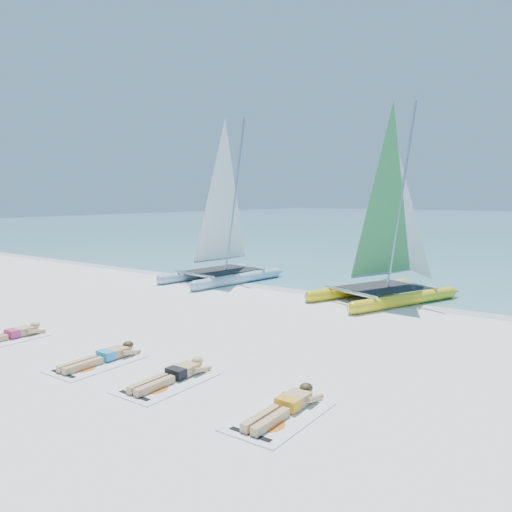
{
  "coord_description": "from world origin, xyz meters",
  "views": [
    {
      "loc": [
        8.44,
        -9.89,
        3.34
      ],
      "look_at": [
        0.5,
        1.2,
        1.72
      ],
      "focal_mm": 35.0,
      "sensor_mm": 36.0,
      "label": 1
    }
  ],
  "objects_px": {
    "sunbather_a": "(11,334)",
    "towel_d": "(279,416)",
    "catamaran_blue": "(223,230)",
    "sunbather_d": "(286,405)",
    "towel_c": "(167,383)",
    "towel_a": "(3,340)",
    "sunbather_b": "(104,356)",
    "sunbather_c": "(174,374)",
    "catamaran_yellow": "(394,235)",
    "towel_b": "(97,364)"
  },
  "relations": [
    {
      "from": "towel_b",
      "to": "towel_c",
      "type": "relative_size",
      "value": 1.0
    },
    {
      "from": "catamaran_blue",
      "to": "sunbather_c",
      "type": "relative_size",
      "value": 3.9
    },
    {
      "from": "sunbather_a",
      "to": "towel_c",
      "type": "xyz_separation_m",
      "value": [
        5.07,
        0.14,
        -0.11
      ]
    },
    {
      "from": "towel_b",
      "to": "sunbather_d",
      "type": "bearing_deg",
      "value": 4.05
    },
    {
      "from": "catamaran_blue",
      "to": "towel_a",
      "type": "bearing_deg",
      "value": -75.07
    },
    {
      "from": "sunbather_c",
      "to": "towel_d",
      "type": "bearing_deg",
      "value": -4.01
    },
    {
      "from": "towel_c",
      "to": "catamaran_yellow",
      "type": "bearing_deg",
      "value": 86.61
    },
    {
      "from": "towel_a",
      "to": "sunbather_b",
      "type": "distance_m",
      "value": 3.19
    },
    {
      "from": "catamaran_blue",
      "to": "sunbather_d",
      "type": "distance_m",
      "value": 12.62
    },
    {
      "from": "catamaran_blue",
      "to": "catamaran_yellow",
      "type": "xyz_separation_m",
      "value": [
        6.82,
        0.46,
        0.09
      ]
    },
    {
      "from": "sunbather_d",
      "to": "sunbather_b",
      "type": "bearing_deg",
      "value": -178.5
    },
    {
      "from": "sunbather_d",
      "to": "catamaran_blue",
      "type": "bearing_deg",
      "value": 133.85
    },
    {
      "from": "catamaran_blue",
      "to": "towel_d",
      "type": "xyz_separation_m",
      "value": [
        8.64,
        -9.19,
        -2.0
      ]
    },
    {
      "from": "towel_d",
      "to": "towel_a",
      "type": "bearing_deg",
      "value": -177.27
    },
    {
      "from": "towel_a",
      "to": "towel_c",
      "type": "bearing_deg",
      "value": 3.74
    },
    {
      "from": "towel_a",
      "to": "sunbather_b",
      "type": "relative_size",
      "value": 1.07
    },
    {
      "from": "catamaran_yellow",
      "to": "towel_c",
      "type": "distance_m",
      "value": 9.92
    },
    {
      "from": "towel_b",
      "to": "sunbather_c",
      "type": "distance_m",
      "value": 1.93
    },
    {
      "from": "towel_d",
      "to": "catamaran_yellow",
      "type": "bearing_deg",
      "value": 100.69
    },
    {
      "from": "catamaran_blue",
      "to": "sunbather_c",
      "type": "height_order",
      "value": "catamaran_blue"
    },
    {
      "from": "sunbather_c",
      "to": "sunbather_a",
      "type": "bearing_deg",
      "value": -176.26
    },
    {
      "from": "catamaran_yellow",
      "to": "sunbather_c",
      "type": "distance_m",
      "value": 9.71
    },
    {
      "from": "sunbather_a",
      "to": "towel_d",
      "type": "height_order",
      "value": "sunbather_a"
    },
    {
      "from": "catamaran_blue",
      "to": "towel_b",
      "type": "bearing_deg",
      "value": -57.09
    },
    {
      "from": "towel_b",
      "to": "sunbather_b",
      "type": "bearing_deg",
      "value": 90.0
    },
    {
      "from": "sunbather_b",
      "to": "sunbather_d",
      "type": "height_order",
      "value": "same"
    },
    {
      "from": "towel_a",
      "to": "sunbather_d",
      "type": "bearing_deg",
      "value": 4.2
    },
    {
      "from": "towel_c",
      "to": "towel_d",
      "type": "xyz_separation_m",
      "value": [
        2.4,
        0.02,
        0.0
      ]
    },
    {
      "from": "catamaran_yellow",
      "to": "sunbather_b",
      "type": "distance_m",
      "value": 10.08
    },
    {
      "from": "sunbather_a",
      "to": "sunbather_d",
      "type": "height_order",
      "value": "same"
    },
    {
      "from": "sunbather_d",
      "to": "towel_d",
      "type": "bearing_deg",
      "value": -90.0
    },
    {
      "from": "catamaran_blue",
      "to": "towel_d",
      "type": "bearing_deg",
      "value": -38.87
    },
    {
      "from": "sunbather_c",
      "to": "towel_c",
      "type": "bearing_deg",
      "value": -90.0
    },
    {
      "from": "towel_b",
      "to": "towel_d",
      "type": "height_order",
      "value": "same"
    },
    {
      "from": "catamaran_blue",
      "to": "towel_a",
      "type": "height_order",
      "value": "catamaran_blue"
    },
    {
      "from": "catamaran_yellow",
      "to": "sunbather_c",
      "type": "relative_size",
      "value": 3.86
    },
    {
      "from": "sunbather_c",
      "to": "towel_d",
      "type": "height_order",
      "value": "sunbather_c"
    },
    {
      "from": "towel_c",
      "to": "sunbather_c",
      "type": "height_order",
      "value": "sunbather_c"
    },
    {
      "from": "catamaran_blue",
      "to": "towel_d",
      "type": "distance_m",
      "value": 12.77
    },
    {
      "from": "catamaran_blue",
      "to": "sunbather_d",
      "type": "relative_size",
      "value": 3.9
    },
    {
      "from": "catamaran_blue",
      "to": "catamaran_yellow",
      "type": "distance_m",
      "value": 6.84
    },
    {
      "from": "catamaran_blue",
      "to": "sunbather_d",
      "type": "height_order",
      "value": "catamaran_blue"
    },
    {
      "from": "towel_a",
      "to": "towel_c",
      "type": "distance_m",
      "value": 5.08
    },
    {
      "from": "sunbather_c",
      "to": "catamaran_yellow",
      "type": "bearing_deg",
      "value": 86.54
    },
    {
      "from": "towel_a",
      "to": "sunbather_c",
      "type": "xyz_separation_m",
      "value": [
        5.07,
        0.52,
        0.11
      ]
    },
    {
      "from": "towel_c",
      "to": "sunbather_d",
      "type": "height_order",
      "value": "sunbather_d"
    },
    {
      "from": "towel_d",
      "to": "towel_c",
      "type": "bearing_deg",
      "value": -179.42
    },
    {
      "from": "catamaran_yellow",
      "to": "sunbather_c",
      "type": "bearing_deg",
      "value": -71.77
    },
    {
      "from": "sunbather_b",
      "to": "towel_c",
      "type": "bearing_deg",
      "value": -3.12
    },
    {
      "from": "sunbather_b",
      "to": "sunbather_d",
      "type": "bearing_deg",
      "value": 1.5
    }
  ]
}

